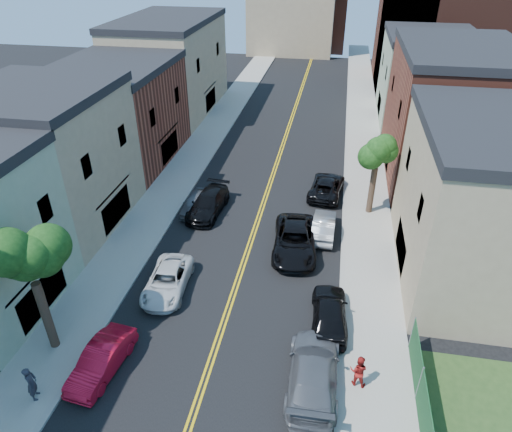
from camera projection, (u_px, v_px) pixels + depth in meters
The scene contains 26 objects.
sidewalk_left at pixel (201, 145), 44.71m from camera, with size 3.20×100.00×0.15m, color gray.
sidewalk_right at pixel (365, 157), 42.31m from camera, with size 3.20×100.00×0.15m, color gray.
curb_left at pixel (218, 146), 44.44m from camera, with size 0.30×100.00×0.15m, color gray.
curb_right at pixel (346, 155), 42.57m from camera, with size 0.30×100.00×0.15m, color gray.
bldg_left_tan_near at pixel (47, 164), 30.75m from camera, with size 9.00×10.00×9.00m, color #998466.
bldg_left_brick at pixel (118, 116), 40.22m from camera, with size 9.00×12.00×8.00m, color brown.
bldg_left_tan_far at pixel (171, 68), 51.54m from camera, with size 9.00×16.00×9.50m, color #998466.
bldg_right_tan at pixel (492, 209), 25.67m from camera, with size 9.00×12.00×9.00m, color #998466.
bldg_right_brick at pixel (450, 117), 37.12m from camera, with size 9.00×14.00×10.00m, color brown.
bldg_right_palegrn at pixel (426, 80), 49.23m from camera, with size 9.00×12.00×8.50m, color gray.
church at pixel (433, 27), 59.90m from camera, with size 16.20×14.20×22.60m.
backdrop_left at pixel (292, 16), 76.13m from camera, with size 14.00×8.00×12.00m, color #998466.
backdrop_center at pixel (317, 19), 79.40m from camera, with size 10.00×8.00×10.00m, color brown.
tree_left_mid at pixel (21, 239), 19.53m from camera, with size 5.20×5.20×9.29m.
tree_right_far at pixel (380, 140), 30.95m from camera, with size 4.40×4.40×8.03m.
red_sedan at pixel (102, 360), 21.38m from camera, with size 1.47×4.22×1.39m, color red.
white_pickup at pixel (167, 281), 26.32m from camera, with size 2.20×4.78×1.33m, color silver.
grey_car_left at pixel (195, 203), 33.89m from camera, with size 1.58×3.93×1.34m, color #56585E.
black_car_left at pixel (208, 203), 33.66m from camera, with size 2.12×5.21×1.51m, color black.
grey_car_right at pixel (313, 372), 20.64m from camera, with size 2.30×5.65×1.64m, color #56585D.
black_car_right at pixel (330, 312), 23.95m from camera, with size 1.86×4.61×1.57m, color black.
silver_car_right at pixel (324, 226), 31.16m from camera, with size 1.48×4.25×1.40m, color #A9ABB1.
dark_car_right_far at pixel (327, 186), 36.04m from camera, with size 2.38×5.16×1.43m, color black.
black_suv_lane at pixel (295, 240), 29.50m from camera, with size 2.73×5.91×1.64m, color black.
pedestrian_left at pixel (32, 383), 19.86m from camera, with size 0.66×0.43×1.80m, color #292931.
pedestrian_right at pixel (358, 371), 20.50m from camera, with size 0.82×0.64×1.68m, color maroon.
Camera 1 is at (4.86, -0.04, 17.69)m, focal length 32.12 mm.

